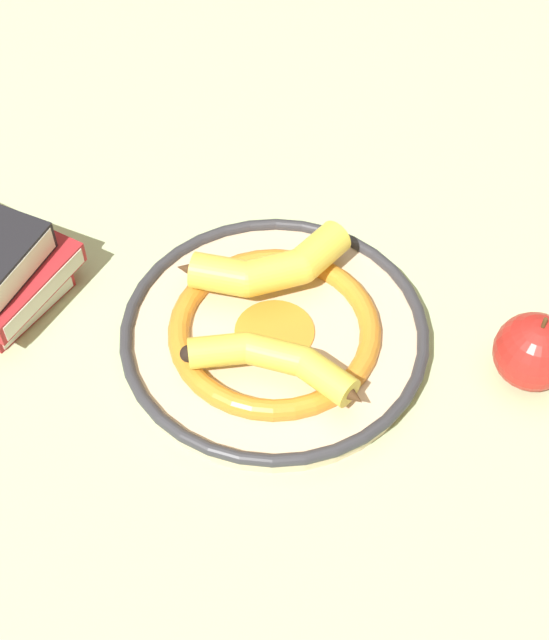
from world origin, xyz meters
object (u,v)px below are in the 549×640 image
at_px(decorative_bowl, 274,334).
at_px(banana_a, 276,361).
at_px(banana_b, 269,267).
at_px(apple, 533,352).

distance_m(decorative_bowl, banana_a, 0.07).
relative_size(banana_a, banana_b, 0.79).
relative_size(decorative_bowl, apple, 3.48).
xyz_separation_m(banana_b, apple, (0.19, 0.21, -0.02)).
distance_m(decorative_bowl, apple, 0.26).
height_order(banana_b, apple, apple).
height_order(banana_a, banana_b, banana_b).
bearing_deg(apple, banana_a, -107.29).
distance_m(banana_a, banana_b, 0.12).
bearing_deg(apple, decorative_bowl, -120.56).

